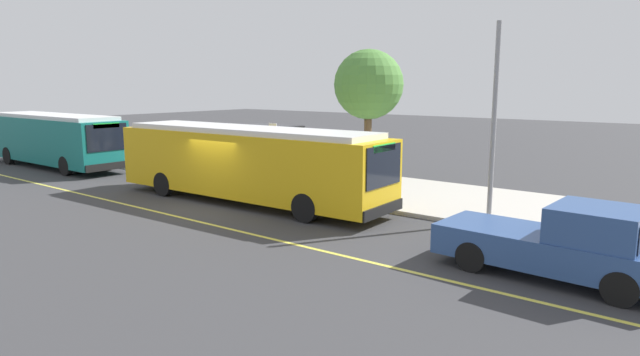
{
  "coord_description": "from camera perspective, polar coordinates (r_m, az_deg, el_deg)",
  "views": [
    {
      "loc": [
        15.56,
        -13.65,
        4.56
      ],
      "look_at": [
        3.85,
        1.33,
        1.28
      ],
      "focal_mm": 30.38,
      "sensor_mm": 36.0,
      "label": 1
    }
  ],
  "objects": [
    {
      "name": "ground_plane",
      "position": [
        21.19,
        -10.47,
        -2.8
      ],
      "size": [
        120.0,
        120.0,
        0.0
      ],
      "primitive_type": "plane",
      "color": "#38383A"
    },
    {
      "name": "sidewalk_curb",
      "position": [
        25.46,
        -0.34,
        -0.36
      ],
      "size": [
        44.0,
        6.4,
        0.15
      ],
      "primitive_type": "cube",
      "color": "#B7B2A8",
      "rests_on": "ground_plane"
    },
    {
      "name": "lane_stripe_center",
      "position": [
        19.85,
        -15.23,
        -3.83
      ],
      "size": [
        36.0,
        0.14,
        0.01
      ],
      "primitive_type": "cube",
      "color": "#E0D64C",
      "rests_on": "ground_plane"
    },
    {
      "name": "transit_bus_main",
      "position": [
        21.23,
        -7.7,
        1.73
      ],
      "size": [
        12.32,
        2.96,
        2.95
      ],
      "color": "gold",
      "rests_on": "ground_plane"
    },
    {
      "name": "transit_bus_second",
      "position": [
        33.69,
        -26.18,
        3.77
      ],
      "size": [
        10.85,
        2.64,
        2.95
      ],
      "color": "#146B66",
      "rests_on": "ground_plane"
    },
    {
      "name": "pickup_truck",
      "position": [
        14.07,
        24.23,
        -6.37
      ],
      "size": [
        5.47,
        2.21,
        1.85
      ],
      "color": "#2D4C84",
      "rests_on": "ground_plane"
    },
    {
      "name": "bus_shelter",
      "position": [
        26.65,
        -5.2,
        4.06
      ],
      "size": [
        2.9,
        1.6,
        2.48
      ],
      "color": "#333338",
      "rests_on": "sidewalk_curb"
    },
    {
      "name": "waiting_bench",
      "position": [
        26.74,
        -5.39,
        1.3
      ],
      "size": [
        1.6,
        0.48,
        0.95
      ],
      "color": "brown",
      "rests_on": "sidewalk_curb"
    },
    {
      "name": "route_sign_post",
      "position": [
        23.59,
        -4.94,
        3.42
      ],
      "size": [
        0.44,
        0.08,
        2.8
      ],
      "color": "#333338",
      "rests_on": "sidewalk_curb"
    },
    {
      "name": "pedestrian_commuter",
      "position": [
        25.64,
        -4.99,
        2.03
      ],
      "size": [
        0.24,
        0.4,
        1.69
      ],
      "color": "#282D47",
      "rests_on": "sidewalk_curb"
    },
    {
      "name": "street_tree_near_shelter",
      "position": [
        25.78,
        5.14,
        9.72
      ],
      "size": [
        3.26,
        3.26,
        6.06
      ],
      "color": "brown",
      "rests_on": "sidewalk_curb"
    },
    {
      "name": "utility_pole",
      "position": [
        18.46,
        17.84,
        5.56
      ],
      "size": [
        0.16,
        0.16,
        6.4
      ],
      "primitive_type": "cylinder",
      "color": "gray",
      "rests_on": "sidewalk_curb"
    }
  ]
}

